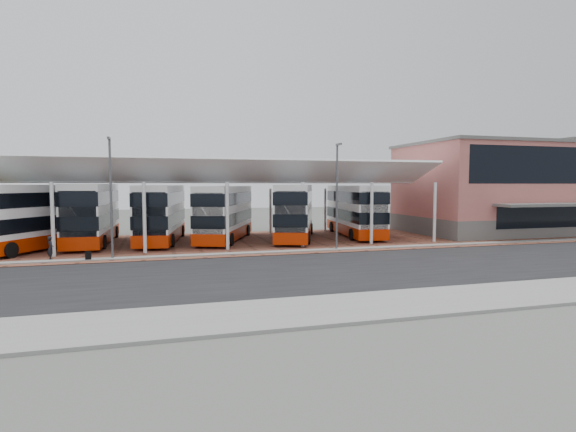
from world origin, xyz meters
name	(u,v)px	position (x,y,z in m)	size (l,w,h in m)	color
ground	(345,266)	(0.00, 0.00, 0.00)	(140.00, 140.00, 0.00)	#4F524C
road	(351,269)	(0.00, -1.00, 0.01)	(120.00, 14.00, 0.02)	black
forecourt	(309,240)	(2.00, 13.00, 0.03)	(72.00, 16.00, 0.06)	brown
sidewalk	(428,301)	(0.00, -9.00, 0.07)	(120.00, 4.00, 0.14)	gray
north_kerb	(312,251)	(0.00, 6.20, 0.07)	(120.00, 0.80, 0.14)	gray
yellow_line_near	(404,292)	(0.00, -7.00, 0.03)	(120.00, 0.12, 0.01)	#D8CB08
yellow_line_far	(400,290)	(0.00, -6.70, 0.03)	(120.00, 0.12, 0.01)	#D8CB08
canopy	(218,176)	(-6.00, 13.94, 5.80)	(37.00, 11.63, 7.07)	white
terminal	(497,188)	(23.00, 13.92, 4.66)	(18.40, 14.40, 9.25)	#5E5C5A
lamp_west	(111,194)	(-14.00, 6.27, 4.36)	(0.16, 0.90, 8.07)	#4F5055
lamp_east	(337,193)	(2.00, 6.27, 4.36)	(0.16, 0.90, 8.07)	#4F5055
bus_0	(37,218)	(-19.95, 12.48, 2.51)	(8.30, 11.79, 4.94)	white
bus_1	(93,214)	(-16.39, 15.26, 2.55)	(3.29, 12.21, 5.00)	white
bus_2	(161,214)	(-10.81, 14.94, 2.49)	(4.48, 12.12, 4.88)	white
bus_3	(225,213)	(-5.35, 14.47, 2.45)	(6.70, 11.85, 4.81)	white
bus_4	(295,212)	(0.93, 13.74, 2.51)	(6.75, 12.17, 4.93)	white
bus_5	(355,211)	(7.25, 14.69, 2.47)	(4.27, 12.04, 4.85)	white
pedestrian	(50,248)	(-17.88, 7.02, 0.84)	(0.57, 0.37, 1.56)	black
suitcase	(88,256)	(-15.45, 6.00, 0.36)	(0.35, 0.25, 0.60)	black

